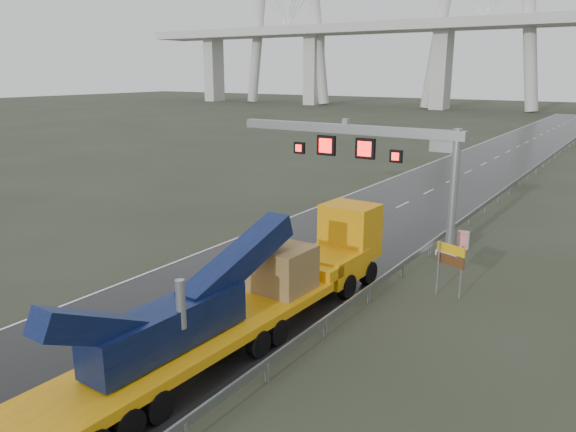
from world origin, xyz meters
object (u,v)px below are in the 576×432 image
Objects in this scene: sign_gantry at (376,151)px; heavy_haul_truck at (264,286)px; striped_barrier at (463,240)px; exit_sign_pair at (450,260)px.

sign_gantry reaches higher than heavy_haul_truck.
sign_gantry reaches higher than striped_barrier.
heavy_haul_truck is 7.66× the size of exit_sign_pair.
sign_gantry is at bearing 156.74° from exit_sign_pair.
exit_sign_pair is at bearing -42.85° from sign_gantry.
sign_gantry is 7.38m from striped_barrier.
heavy_haul_truck reaches higher than striped_barrier.
heavy_haul_truck is at bearing -106.09° from exit_sign_pair.
striped_barrier is at bearing 78.05° from heavy_haul_truck.
striped_barrier is (3.70, 15.01, -1.26)m from heavy_haul_truck.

